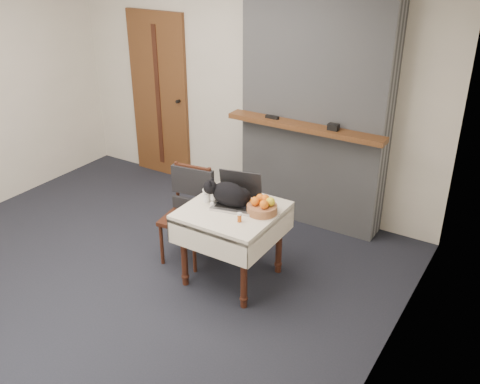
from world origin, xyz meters
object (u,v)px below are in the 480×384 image
object	(u,v)px
fruit_basket	(262,206)
chair	(190,200)
cat	(230,195)
door	(160,96)
pill_bottle	(239,217)
laptop	(237,197)
cream_jar	(207,197)
side_table	(232,220)

from	to	relation	value
fruit_basket	chair	world-z (taller)	chair
cat	fruit_basket	bearing A→B (deg)	-12.43
door	pill_bottle	distance (m)	2.76
door	pill_bottle	bearing A→B (deg)	-37.52
laptop	cat	distance (m)	0.08
laptop	pill_bottle	bearing A→B (deg)	-68.58
pill_bottle	laptop	bearing A→B (deg)	125.04
chair	laptop	bearing A→B (deg)	-12.15
cat	fruit_basket	distance (m)	0.30
door	cream_jar	world-z (taller)	door
pill_bottle	chair	xyz separation A→B (m)	(-0.72, 0.29, -0.17)
cat	pill_bottle	distance (m)	0.30
door	side_table	size ratio (longest dim) A/B	2.56
door	side_table	world-z (taller)	door
door	side_table	bearing A→B (deg)	-37.01
door	fruit_basket	size ratio (longest dim) A/B	7.87
laptop	cat	xyz separation A→B (m)	(-0.03, -0.06, 0.03)
cat	cream_jar	distance (m)	0.23
laptop	cat	size ratio (longest dim) A/B	0.86
door	cream_jar	size ratio (longest dim) A/B	25.88
side_table	chair	bearing A→B (deg)	166.31
pill_bottle	side_table	bearing A→B (deg)	136.99
chair	pill_bottle	bearing A→B (deg)	-30.59
cream_jar	chair	world-z (taller)	chair
pill_bottle	fruit_basket	world-z (taller)	fruit_basket
cream_jar	side_table	bearing A→B (deg)	-0.26
laptop	pill_bottle	world-z (taller)	laptop
laptop	cat	world-z (taller)	laptop
laptop	cream_jar	world-z (taller)	laptop
cream_jar	fruit_basket	bearing A→B (deg)	7.75
cat	cream_jar	world-z (taller)	cat
side_table	chair	xyz separation A→B (m)	(-0.55, 0.13, -0.01)
laptop	cream_jar	xyz separation A→B (m)	(-0.25, -0.10, -0.03)
side_table	cat	size ratio (longest dim) A/B	1.54
cream_jar	chair	size ratio (longest dim) A/B	0.09
door	chair	bearing A→B (deg)	-43.40
door	cat	bearing A→B (deg)	-36.93
cat	cream_jar	size ratio (longest dim) A/B	6.55
laptop	chair	bearing A→B (deg)	162.65
fruit_basket	door	bearing A→B (deg)	147.43
fruit_basket	laptop	bearing A→B (deg)	173.87
door	pill_bottle	world-z (taller)	door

